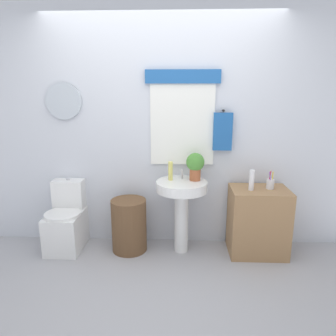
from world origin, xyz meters
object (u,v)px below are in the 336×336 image
object	(u,v)px
toilet	(67,223)
pedestal_sink	(182,199)
lotion_bottle	(252,180)
toothbrush_cup	(270,184)
wooden_cabinet	(258,221)
soap_bottle	(170,171)
laundry_hamper	(129,225)
potted_plant	(195,164)

from	to	relation	value
toilet	pedestal_sink	distance (m)	1.31
lotion_bottle	toothbrush_cup	world-z (taller)	lotion_bottle
wooden_cabinet	soap_bottle	size ratio (longest dim) A/B	3.62
pedestal_sink	soap_bottle	xyz separation A→B (m)	(-0.12, 0.05, 0.29)
laundry_hamper	lotion_bottle	xyz separation A→B (m)	(1.28, -0.04, 0.54)
laundry_hamper	potted_plant	bearing A→B (deg)	4.83
soap_bottle	pedestal_sink	bearing A→B (deg)	-22.62
potted_plant	laundry_hamper	bearing A→B (deg)	-175.17
laundry_hamper	soap_bottle	bearing A→B (deg)	6.34
laundry_hamper	wooden_cabinet	xyz separation A→B (m)	(1.39, 0.00, 0.07)
lotion_bottle	toothbrush_cup	bearing A→B (deg)	15.99
laundry_hamper	lotion_bottle	size ratio (longest dim) A/B	2.72
potted_plant	lotion_bottle	world-z (taller)	potted_plant
pedestal_sink	toothbrush_cup	world-z (taller)	toothbrush_cup
laundry_hamper	wooden_cabinet	size ratio (longest dim) A/B	0.80
wooden_cabinet	toilet	bearing A→B (deg)	179.13
toothbrush_cup	potted_plant	bearing A→B (deg)	177.06
wooden_cabinet	toothbrush_cup	xyz separation A→B (m)	(0.10, 0.02, 0.41)
pedestal_sink	lotion_bottle	distance (m)	0.75
toilet	laundry_hamper	bearing A→B (deg)	-2.60
potted_plant	lotion_bottle	size ratio (longest dim) A/B	1.37
wooden_cabinet	soap_bottle	xyz separation A→B (m)	(-0.94, 0.05, 0.53)
pedestal_sink	wooden_cabinet	size ratio (longest dim) A/B	1.10
wooden_cabinet	soap_bottle	distance (m)	1.08
laundry_hamper	wooden_cabinet	distance (m)	1.39
laundry_hamper	lotion_bottle	bearing A→B (deg)	-1.79
laundry_hamper	lotion_bottle	world-z (taller)	lotion_bottle
soap_bottle	wooden_cabinet	bearing A→B (deg)	-3.06
toilet	laundry_hamper	distance (m)	0.70
pedestal_sink	wooden_cabinet	xyz separation A→B (m)	(0.82, 0.00, -0.24)
laundry_hamper	toothbrush_cup	bearing A→B (deg)	0.76
toilet	wooden_cabinet	bearing A→B (deg)	-0.87
toilet	pedestal_sink	world-z (taller)	pedestal_sink
lotion_bottle	potted_plant	bearing A→B (deg)	170.09
laundry_hamper	soap_bottle	distance (m)	0.75
soap_bottle	lotion_bottle	world-z (taller)	soap_bottle
lotion_bottle	toilet	bearing A→B (deg)	177.93
toothbrush_cup	lotion_bottle	bearing A→B (deg)	-164.01
toilet	potted_plant	bearing A→B (deg)	1.14
potted_plant	lotion_bottle	distance (m)	0.60
toilet	wooden_cabinet	size ratio (longest dim) A/B	1.06
toilet	potted_plant	xyz separation A→B (m)	(1.41, 0.03, 0.67)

